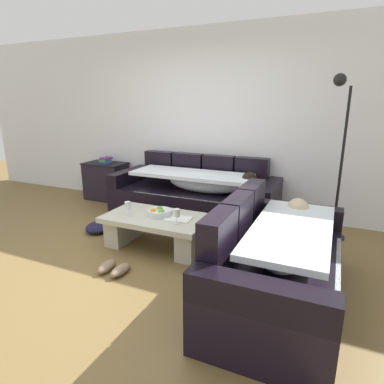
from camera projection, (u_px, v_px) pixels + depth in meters
ground_plane at (122, 262)px, 3.46m from camera, size 14.00×14.00×0.00m
back_wall at (201, 122)px, 4.99m from camera, size 9.00×0.10×2.70m
couch_along_wall at (196, 196)px, 4.74m from camera, size 2.38×0.92×0.88m
couch_near_window at (278, 263)px, 2.73m from camera, size 0.92×1.83×0.88m
coffee_table at (157, 227)px, 3.77m from camera, size 1.20×0.68×0.38m
fruit_bowl at (159, 212)px, 3.74m from camera, size 0.28×0.28×0.10m
wine_glass_near_left at (128, 206)px, 3.72m from camera, size 0.07×0.07×0.17m
wine_glass_near_right at (177, 214)px, 3.47m from camera, size 0.07×0.07×0.17m
open_magazine at (178, 219)px, 3.64m from camera, size 0.30×0.23×0.01m
side_cabinet at (106, 181)px, 5.65m from camera, size 0.72×0.44×0.64m
book_stack_on_cabinet at (106, 160)px, 5.55m from camera, size 0.16×0.22×0.10m
floor_lamp at (338, 149)px, 3.78m from camera, size 0.33×0.31×1.95m
pair_of_shoes at (114, 268)px, 3.24m from camera, size 0.31×0.28×0.09m
crumpled_garment at (99, 227)px, 4.28m from camera, size 0.37×0.44×0.12m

